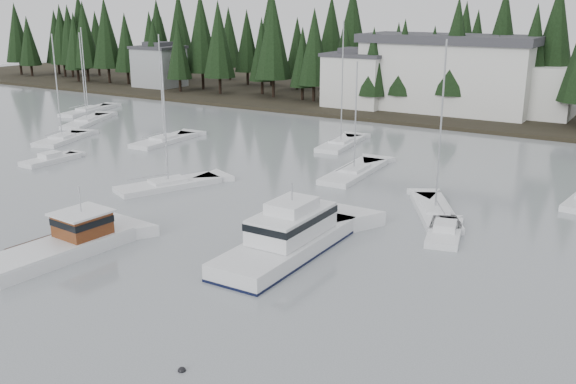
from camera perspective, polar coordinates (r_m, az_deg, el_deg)
name	(u,v)px	position (r m, az deg, el deg)	size (l,w,h in m)	color
far_shore_land	(505,104)	(110.86, 18.72, 7.46)	(240.00, 54.00, 1.00)	black
conifer_treeline	(486,113)	(100.29, 17.22, 6.71)	(200.00, 22.00, 20.00)	black
house_west	(357,79)	(99.24, 6.16, 9.97)	(9.54, 7.42, 8.75)	silver
house_far_west	(159,66)	(124.73, -11.39, 10.96)	(8.48, 7.42, 8.25)	#999EA0
harbor_inn	(462,75)	(96.82, 15.23, 10.00)	(29.50, 11.50, 10.90)	silver
lobster_boat_brown	(63,246)	(44.40, -19.34, -4.57)	(5.67, 10.26, 4.95)	white
cabin_cruiser_center	(289,241)	(42.05, 0.05, -4.40)	(3.95, 12.68, 5.45)	white
sailboat_1	(435,214)	(51.00, 12.92, -1.90)	(6.70, 9.22, 13.85)	white
sailboat_3	(164,142)	(76.95, -10.93, 4.40)	(3.30, 9.39, 12.92)	white
sailboat_4	(87,123)	(92.03, -17.43, 5.91)	(7.01, 10.96, 12.56)	white
sailboat_6	(354,174)	(61.78, 5.88, 1.64)	(3.44, 10.56, 11.20)	white
sailboat_8	(168,187)	(58.06, -10.58, 0.47)	(6.27, 9.64, 12.02)	white
sailboat_9	(341,145)	(74.06, 4.71, 4.19)	(3.84, 9.48, 14.46)	white
sailboat_11	(62,140)	(80.83, -19.42, 4.34)	(5.29, 8.53, 12.94)	white
sailboat_12	(88,112)	(101.26, -17.35, 6.83)	(4.80, 10.92, 12.90)	white
runabout_0	(51,161)	(70.48, -20.35, 2.61)	(2.35, 6.12, 1.42)	white
runabout_1	(444,234)	(46.61, 13.73, -3.66)	(3.52, 6.24, 1.42)	white
mooring_buoy_dark	(182,371)	(30.15, -9.41, -15.42)	(0.38, 0.38, 0.38)	black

